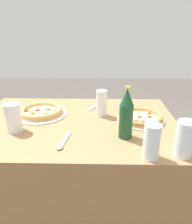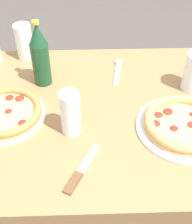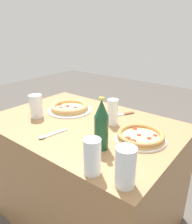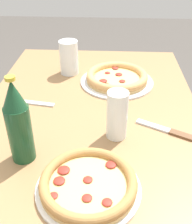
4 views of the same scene
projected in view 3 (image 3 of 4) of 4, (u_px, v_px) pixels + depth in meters
name	position (u px, v px, depth m)	size (l,w,h in m)	color
ground_plane	(85.00, 212.00, 1.61)	(8.00, 8.00, 0.00)	#4C4742
table	(84.00, 172.00, 1.47)	(1.16, 0.80, 0.72)	#997047
pizza_pepperoni	(140.00, 136.00, 1.13)	(0.27, 0.27, 0.04)	white
pizza_margherita	(69.00, 108.00, 1.53)	(0.31, 0.31, 0.05)	silver
glass_water	(36.00, 107.00, 1.41)	(0.08, 0.08, 0.15)	white
glass_mango_juice	(113.00, 113.00, 1.30)	(0.06, 0.06, 0.16)	white
glass_orange_juice	(92.00, 158.00, 0.86)	(0.07, 0.07, 0.15)	white
glass_lemonade	(125.00, 169.00, 0.79)	(0.08, 0.08, 0.16)	white
beer_bottle	(101.00, 125.00, 1.02)	(0.07, 0.07, 0.26)	#194728
knife	(122.00, 114.00, 1.46)	(0.11, 0.18, 0.01)	brown
spoon	(49.00, 135.00, 1.18)	(0.05, 0.18, 0.01)	silver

